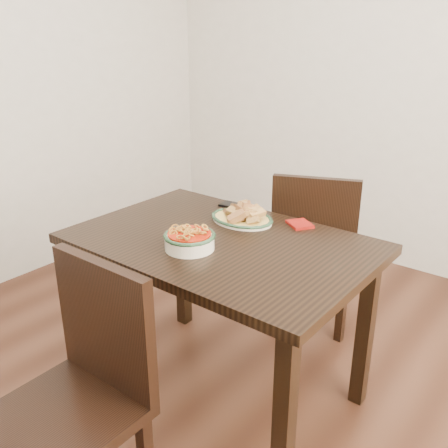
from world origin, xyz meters
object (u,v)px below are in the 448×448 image
Objects in this scene: chair_near at (83,385)px; noodle_bowl at (190,238)px; smartphone at (235,206)px; dining_table at (221,261)px; chair_far at (314,244)px; fish_plate at (242,212)px.

chair_near reaches higher than noodle_bowl.
dining_table is at bearing -67.64° from smartphone.
chair_far is 1.43m from chair_near.
noodle_bowl is (0.02, -0.36, -0.00)m from fish_plate.
fish_plate is at bearing 93.99° from chair_near.
noodle_bowl is (-0.04, -0.15, 0.14)m from dining_table.
noodle_bowl is at bearing -87.34° from fish_plate.
dining_table is 0.26m from fish_plate.
chair_far reaches higher than fish_plate.
chair_near reaches higher than smartphone.
chair_far reaches higher than smartphone.
fish_plate reaches higher than noodle_bowl.
fish_plate reaches higher than smartphone.
chair_far is 6.36× the size of smartphone.
noodle_bowl reaches higher than dining_table.
noodle_bowl is 0.53m from smartphone.
chair_far is 3.12× the size of fish_plate.
chair_near is (0.02, -0.73, -0.15)m from dining_table.
fish_plate is at bearing -50.39° from smartphone.
chair_near is at bearing -85.44° from smartphone.
fish_plate is (-0.07, 0.94, 0.30)m from chair_near.
chair_near is 0.65m from noodle_bowl.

